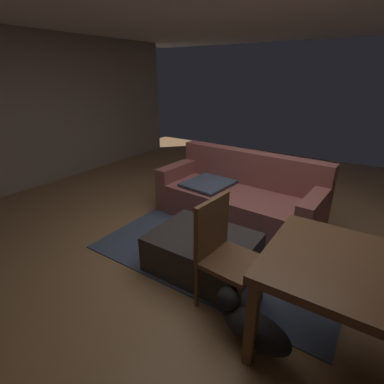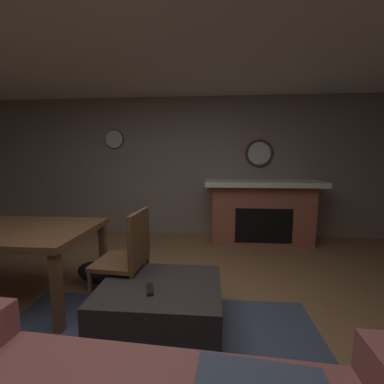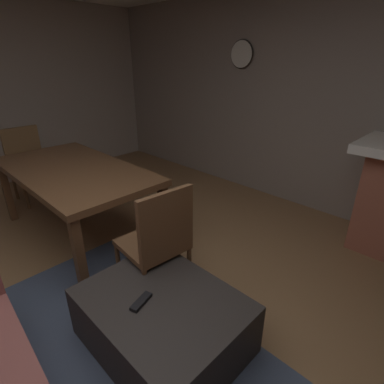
# 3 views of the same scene
# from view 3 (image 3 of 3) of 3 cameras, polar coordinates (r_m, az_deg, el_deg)

# --- Properties ---
(floor) EXTENTS (9.09, 9.09, 0.00)m
(floor) POSITION_cam_3_polar(r_m,az_deg,el_deg) (2.16, -17.57, -30.89)
(floor) COLOR olive
(wall_back_fireplace_side) EXTENTS (7.98, 0.12, 2.50)m
(wall_back_fireplace_side) POSITION_cam_3_polar(r_m,az_deg,el_deg) (3.76, 26.25, 14.38)
(wall_back_fireplace_side) COLOR gray
(wall_back_fireplace_side) RESTS_ON ground
(ottoman_coffee_table) EXTENTS (0.99, 0.77, 0.38)m
(ottoman_coffee_table) POSITION_cam_3_polar(r_m,az_deg,el_deg) (2.11, -5.52, -23.10)
(ottoman_coffee_table) COLOR #2D2826
(ottoman_coffee_table) RESTS_ON ground
(tv_remote) EXTENTS (0.09, 0.17, 0.02)m
(tv_remote) POSITION_cam_3_polar(r_m,az_deg,el_deg) (1.95, -9.59, -19.74)
(tv_remote) COLOR black
(tv_remote) RESTS_ON ottoman_coffee_table
(dining_table) EXTENTS (1.85, 0.96, 0.74)m
(dining_table) POSITION_cam_3_polar(r_m,az_deg,el_deg) (3.22, -21.49, 3.06)
(dining_table) COLOR brown
(dining_table) RESTS_ON ground
(dining_chair_west) EXTENTS (0.48, 0.48, 0.93)m
(dining_chair_west) POSITION_cam_3_polar(r_m,az_deg,el_deg) (2.24, -6.35, -8.72)
(dining_chair_west) COLOR brown
(dining_chair_west) RESTS_ON ground
(dining_chair_east) EXTENTS (0.44, 0.44, 0.93)m
(dining_chair_east) POSITION_cam_3_polar(r_m,az_deg,el_deg) (4.45, -28.53, 5.35)
(dining_chair_east) COLOR brown
(dining_chair_east) RESTS_ON ground
(small_dog) EXTENTS (0.61, 0.32, 0.34)m
(small_dog) POSITION_cam_3_polar(r_m,az_deg,el_deg) (2.84, -6.72, -8.99)
(small_dog) COLOR black
(small_dog) RESTS_ON ground
(wall_clock) EXTENTS (0.35, 0.03, 0.35)m
(wall_clock) POSITION_cam_3_polar(r_m,az_deg,el_deg) (4.25, 9.39, 24.31)
(wall_clock) COLOR silver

